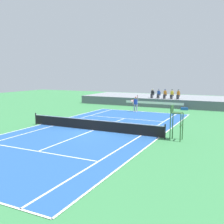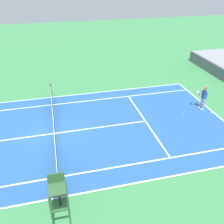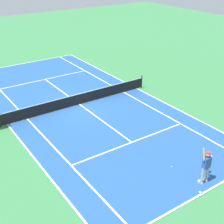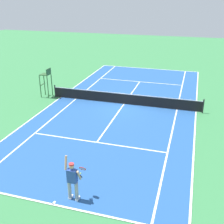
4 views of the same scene
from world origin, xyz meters
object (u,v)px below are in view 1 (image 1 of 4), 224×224
object	(u,v)px
spectator_seated_4	(178,95)
umpire_chair	(176,118)
spectator_seated_0	(152,94)
tennis_ball	(133,114)
spectator_seated_2	(165,94)
spectator_seated_3	(172,94)
spectator_seated_1	(159,94)
tennis_player	(136,104)
equipment_bag	(184,109)

from	to	relation	value
spectator_seated_4	umpire_chair	world-z (taller)	umpire_chair
spectator_seated_0	spectator_seated_4	world-z (taller)	same
tennis_ball	spectator_seated_4	bearing A→B (deg)	67.29
spectator_seated_2	spectator_seated_4	world-z (taller)	same
spectator_seated_3	spectator_seated_4	distance (m)	0.85
spectator_seated_2	spectator_seated_4	bearing A→B (deg)	0.00
spectator_seated_1	umpire_chair	bearing A→B (deg)	-69.90
spectator_seated_1	spectator_seated_4	xyz separation A→B (m)	(2.68, 0.00, 0.00)
tennis_player	umpire_chair	distance (m)	13.54
equipment_bag	tennis_player	bearing A→B (deg)	-139.73
spectator_seated_2	spectator_seated_4	xyz separation A→B (m)	(1.80, 0.00, 0.00)
spectator_seated_1	spectator_seated_3	distance (m)	1.83
spectator_seated_2	equipment_bag	bearing A→B (deg)	-31.17
tennis_player	equipment_bag	size ratio (longest dim) A/B	2.22
spectator_seated_4	equipment_bag	distance (m)	2.74
spectator_seated_3	umpire_chair	world-z (taller)	umpire_chair
spectator_seated_0	tennis_player	bearing A→B (deg)	-91.26
umpire_chair	equipment_bag	xyz separation A→B (m)	(-2.43, 15.52, -1.40)
spectator_seated_0	spectator_seated_4	size ratio (longest dim) A/B	1.00
tennis_player	tennis_ball	distance (m)	2.08
spectator_seated_1	spectator_seated_2	xyz separation A→B (m)	(0.88, 0.00, 0.00)
spectator_seated_0	tennis_player	distance (m)	6.08
spectator_seated_4	spectator_seated_3	bearing A→B (deg)	180.00
spectator_seated_2	tennis_player	xyz separation A→B (m)	(-1.91, -6.03, -0.78)
spectator_seated_0	spectator_seated_1	xyz separation A→B (m)	(0.89, 0.00, 0.00)
spectator_seated_2	umpire_chair	world-z (taller)	umpire_chair
spectator_seated_4	tennis_player	xyz separation A→B (m)	(-3.71, -6.03, -0.78)
spectator_seated_0	spectator_seated_4	bearing A→B (deg)	0.00
umpire_chair	equipment_bag	distance (m)	15.77
spectator_seated_2	tennis_player	world-z (taller)	spectator_seated_2
spectator_seated_0	equipment_bag	bearing A→B (deg)	-20.89
spectator_seated_2	umpire_chair	bearing A→B (deg)	-72.51
spectator_seated_3	tennis_player	world-z (taller)	spectator_seated_3
spectator_seated_3	umpire_chair	xyz separation A→B (m)	(4.52, -17.36, -0.22)
tennis_player	tennis_ball	xyz separation A→B (m)	(0.43, -1.79, -0.96)
spectator_seated_3	equipment_bag	xyz separation A→B (m)	(2.09, -1.84, -1.62)
spectator_seated_1	spectator_seated_2	size ratio (longest dim) A/B	1.00
spectator_seated_0	spectator_seated_3	xyz separation A→B (m)	(2.72, 0.00, 0.00)
spectator_seated_3	tennis_ball	world-z (taller)	spectator_seated_3
spectator_seated_0	umpire_chair	world-z (taller)	umpire_chair
spectator_seated_3	spectator_seated_4	size ratio (longest dim) A/B	1.00
spectator_seated_1	spectator_seated_2	distance (m)	0.88
spectator_seated_0	spectator_seated_2	xyz separation A→B (m)	(1.78, 0.00, 0.00)
spectator_seated_2	spectator_seated_3	xyz separation A→B (m)	(0.95, 0.00, 0.00)
spectator_seated_1	tennis_ball	distance (m)	8.03
spectator_seated_0	equipment_bag	xyz separation A→B (m)	(4.81, -1.84, -1.62)
spectator_seated_3	spectator_seated_4	xyz separation A→B (m)	(0.85, 0.00, 0.00)
spectator_seated_1	equipment_bag	distance (m)	4.62
tennis_player	equipment_bag	world-z (taller)	tennis_player
spectator_seated_2	spectator_seated_3	distance (m)	0.95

